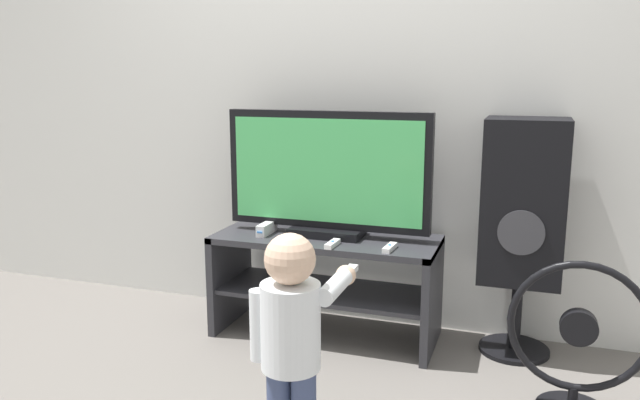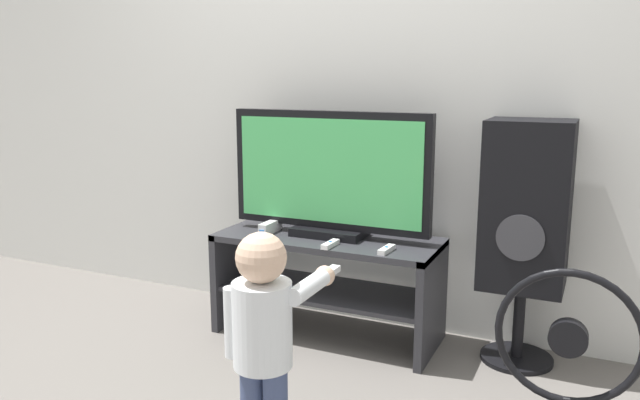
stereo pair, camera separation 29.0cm
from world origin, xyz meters
name	(u,v)px [view 2 (the right image)]	position (x,y,z in m)	size (l,w,h in m)	color
ground_plane	(308,352)	(0.00, 0.00, 0.00)	(16.00, 16.00, 0.00)	slate
wall_back	(352,69)	(0.00, 0.52, 1.30)	(10.00, 0.06, 2.60)	silver
tv_stand	(328,271)	(0.00, 0.22, 0.33)	(1.08, 0.44, 0.50)	#2D2D33
television	(329,176)	(0.00, 0.24, 0.80)	(1.00, 0.20, 0.60)	black
game_console	(270,227)	(-0.29, 0.18, 0.53)	(0.04, 0.17, 0.05)	white
remote_primary	(387,250)	(0.35, 0.09, 0.52)	(0.04, 0.13, 0.03)	white
remote_secondary	(330,244)	(0.08, 0.06, 0.52)	(0.04, 0.13, 0.03)	white
child	(265,325)	(0.21, -0.76, 0.46)	(0.30, 0.45, 0.78)	#3F4C72
speaker_tower	(526,210)	(0.90, 0.32, 0.70)	(0.36, 0.32, 1.09)	black
floor_fan	(566,361)	(1.12, -0.21, 0.27)	(0.51, 0.26, 0.62)	black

